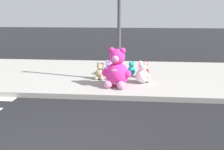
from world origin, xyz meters
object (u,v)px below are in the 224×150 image
Objects in this scene: plush_pink_large at (117,71)px; plush_white at (143,74)px; plush_teal at (131,69)px; plush_lavender at (108,69)px; plush_red at (144,71)px; plush_tan at (100,73)px; sign_pole at (119,27)px.

plush_pink_large reaches higher than plush_white.
plush_lavender is (-0.81, -0.11, 0.02)m from plush_teal.
plush_white is 1.23× the size of plush_red.
plush_teal is 1.19m from plush_tan.
plush_white is 1.41m from plush_tan.
plush_teal is at bearing 71.95° from plush_pink_large.
sign_pole reaches higher than plush_red.
plush_pink_large is at bearing -153.07° from plush_white.
sign_pole is 6.03× the size of plush_lavender.
plush_pink_large is at bearing -92.59° from sign_pole.
plush_red is (0.83, 0.44, -1.47)m from sign_pole.
sign_pole is 5.67× the size of plush_red.
plush_red is (0.85, 1.03, -0.24)m from plush_pink_large.
sign_pole reaches higher than plush_teal.
plush_tan is (-0.60, 0.69, -0.24)m from plush_pink_large.
plush_teal is 0.81m from plush_lavender.
plush_pink_large is 0.95m from plush_tan.
sign_pole reaches higher than plush_tan.
plush_red is at bearing -33.52° from plush_teal.
plush_teal is (0.43, 1.31, -0.27)m from plush_pink_large.
sign_pole is 1.62m from plush_white.
sign_pole is 1.75m from plush_red.
plush_lavender is 1.25m from plush_red.
plush_pink_large is 2.06× the size of plush_red.
sign_pole is 6.59× the size of plush_teal.
plush_red reaches higher than plush_teal.
plush_teal is at bearing 146.48° from plush_red.
plush_tan is at bearing 130.61° from plush_pink_large.
plush_pink_large is at bearing -72.53° from plush_lavender.
plush_pink_large is 2.39× the size of plush_teal.
plush_white reaches higher than plush_tan.
plush_pink_large is at bearing -49.39° from plush_tan.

